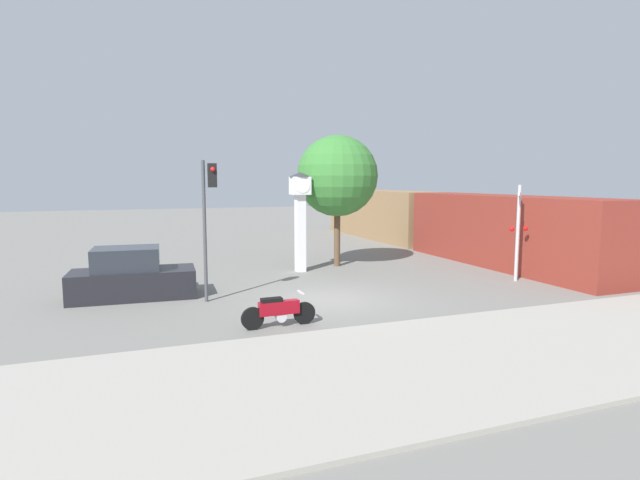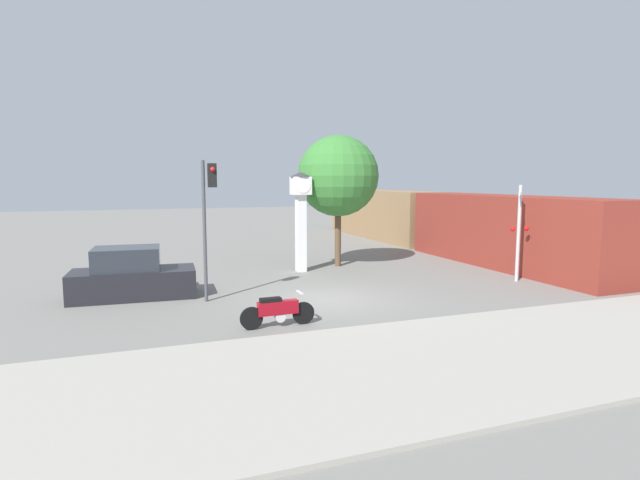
{
  "view_description": "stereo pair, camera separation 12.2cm",
  "coord_description": "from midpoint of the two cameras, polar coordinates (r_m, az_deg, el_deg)",
  "views": [
    {
      "loc": [
        -6.18,
        -15.8,
        4.12
      ],
      "look_at": [
        0.2,
        1.26,
        1.94
      ],
      "focal_mm": 28.0,
      "sensor_mm": 36.0,
      "label": 1
    },
    {
      "loc": [
        -6.06,
        -15.84,
        4.12
      ],
      "look_at": [
        0.2,
        1.26,
        1.94
      ],
      "focal_mm": 28.0,
      "sensor_mm": 36.0,
      "label": 2
    }
  ],
  "objects": [
    {
      "name": "ground_plane",
      "position": [
        17.45,
        1.0,
        -6.83
      ],
      "size": [
        120.0,
        120.0,
        0.0
      ],
      "primitive_type": "plane",
      "color": "slate"
    },
    {
      "name": "sidewalk_strip",
      "position": [
        11.84,
        12.8,
        -13.46
      ],
      "size": [
        36.0,
        6.0,
        0.1
      ],
      "color": "#9E998E",
      "rests_on": "ground_plane"
    },
    {
      "name": "motorcycle",
      "position": [
        14.26,
        -4.61,
        -8.07
      ],
      "size": [
        2.18,
        0.47,
        0.96
      ],
      "rotation": [
        0.0,
        0.0,
        0.03
      ],
      "color": "black",
      "rests_on": "ground_plane"
    },
    {
      "name": "clock_tower",
      "position": [
        22.45,
        -2.05,
        3.85
      ],
      "size": [
        0.96,
        0.96,
        4.49
      ],
      "color": "white",
      "rests_on": "ground_plane"
    },
    {
      "name": "freight_train",
      "position": [
        30.79,
        12.88,
        2.15
      ],
      "size": [
        2.8,
        25.66,
        3.4
      ],
      "color": "maroon",
      "rests_on": "ground_plane"
    },
    {
      "name": "traffic_light",
      "position": [
        17.2,
        -12.48,
        3.81
      ],
      "size": [
        0.5,
        0.35,
        4.79
      ],
      "color": "#47474C",
      "rests_on": "ground_plane"
    },
    {
      "name": "railroad_crossing_signal",
      "position": [
        21.86,
        21.92,
        1.15
      ],
      "size": [
        0.9,
        0.82,
        3.94
      ],
      "color": "#B7B7BC",
      "rests_on": "ground_plane"
    },
    {
      "name": "street_tree",
      "position": [
        23.85,
        2.24,
        7.29
      ],
      "size": [
        3.84,
        3.84,
        6.25
      ],
      "color": "brown",
      "rests_on": "ground_plane"
    },
    {
      "name": "parked_car",
      "position": [
        18.79,
        -20.53,
        -3.95
      ],
      "size": [
        4.3,
        2.04,
        1.8
      ],
      "rotation": [
        0.0,
        0.0,
        -0.06
      ],
      "color": "black",
      "rests_on": "ground_plane"
    }
  ]
}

